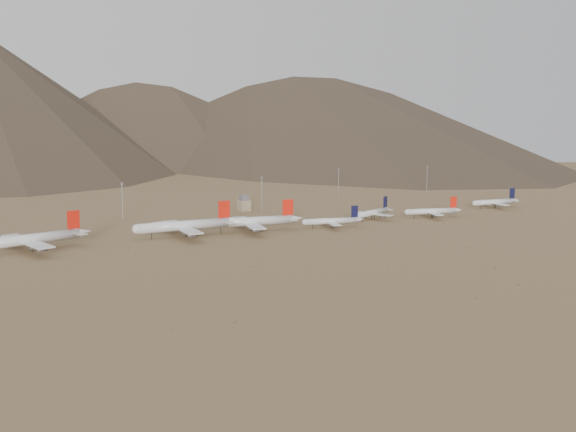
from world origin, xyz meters
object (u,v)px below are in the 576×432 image
narrowbody_a (332,221)px  widebody_west (30,239)px  narrowbody_b (373,212)px  control_tower (244,204)px  widebody_centre (184,225)px  widebody_east (251,221)px

narrowbody_a → widebody_west: bearing=-171.1°
narrowbody_b → control_tower: 101.38m
widebody_west → narrowbody_b: 230.63m
narrowbody_b → control_tower: narrowbody_b is taller
widebody_west → narrowbody_b: widebody_west is taller
narrowbody_b → widebody_centre: bearing=157.9°
widebody_west → widebody_centre: size_ratio=0.97×
widebody_west → narrowbody_a: 186.71m
widebody_east → control_tower: size_ratio=5.42×
widebody_west → narrowbody_b: bearing=-12.5°
widebody_centre → widebody_west: bearing=-176.7°
widebody_centre → widebody_east: 43.26m
widebody_west → narrowbody_a: widebody_west is taller
narrowbody_a → widebody_centre: bearing=-176.1°
narrowbody_a → control_tower: (-16.68, 96.90, 0.74)m
widebody_west → widebody_east: widebody_west is taller
widebody_centre → control_tower: widebody_centre is taller
narrowbody_a → control_tower: bearing=114.0°
narrowbody_a → control_tower: 98.33m
control_tower → widebody_west: bearing=-154.8°
widebody_centre → narrowbody_b: (140.72, -1.33, -2.35)m
widebody_east → control_tower: (36.25, 83.46, -1.41)m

